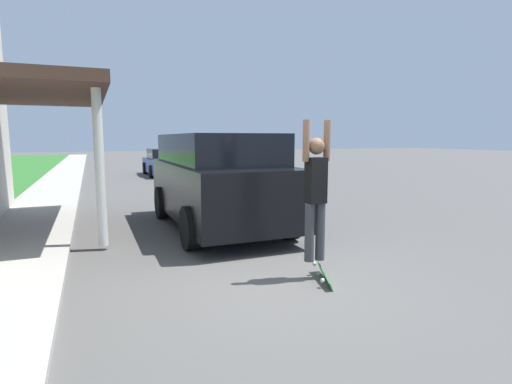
{
  "coord_description": "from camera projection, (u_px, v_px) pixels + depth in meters",
  "views": [
    {
      "loc": [
        -2.29,
        -4.72,
        1.94
      ],
      "look_at": [
        0.29,
        1.5,
        1.03
      ],
      "focal_mm": 28.0,
      "sensor_mm": 36.0,
      "label": 1
    }
  ],
  "objects": [
    {
      "name": "ground_plane",
      "position": [
        279.0,
        281.0,
        5.45
      ],
      "size": [
        120.0,
        120.0,
        0.0
      ],
      "primitive_type": "plane",
      "color": "#54514F"
    },
    {
      "name": "sidewalk",
      "position": [
        35.0,
        218.0,
        9.57
      ],
      "size": [
        1.8,
        80.0,
        0.1
      ],
      "color": "#ADA89E",
      "rests_on": "ground_plane"
    },
    {
      "name": "suv_parked",
      "position": [
        217.0,
        179.0,
        8.65
      ],
      "size": [
        2.17,
        4.88,
        2.03
      ],
      "color": "black",
      "rests_on": "ground_plane"
    },
    {
      "name": "car_down_street",
      "position": [
        164.0,
        163.0,
        21.15
      ],
      "size": [
        1.91,
        4.24,
        1.4
      ],
      "color": "navy",
      "rests_on": "ground_plane"
    },
    {
      "name": "skateboarder",
      "position": [
        316.0,
        189.0,
        5.38
      ],
      "size": [
        0.41,
        0.22,
        1.92
      ],
      "color": "#38383D",
      "rests_on": "ground_plane"
    },
    {
      "name": "skateboard",
      "position": [
        324.0,
        276.0,
        5.46
      ],
      "size": [
        0.35,
        0.75,
        0.32
      ],
      "color": "#337F3D",
      "rests_on": "ground_plane"
    }
  ]
}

